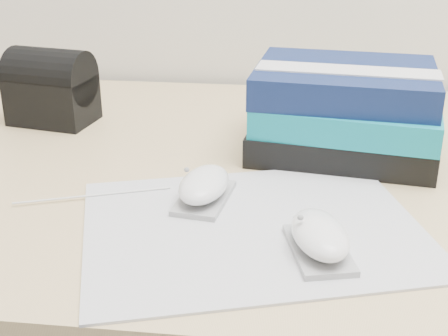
# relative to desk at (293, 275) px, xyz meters

# --- Properties ---
(desk) EXTENTS (1.60, 0.80, 0.73)m
(desk) POSITION_rel_desk_xyz_m (0.00, 0.00, 0.00)
(desk) COLOR tan
(desk) RESTS_ON ground
(mousepad) EXTENTS (0.47, 0.41, 0.00)m
(mousepad) POSITION_rel_desk_xyz_m (-0.05, -0.26, 0.24)
(mousepad) COLOR #999AA1
(mousepad) RESTS_ON desk
(mouse_rear) EXTENTS (0.07, 0.11, 0.04)m
(mouse_rear) POSITION_rel_desk_xyz_m (-0.12, -0.20, 0.26)
(mouse_rear) COLOR #959597
(mouse_rear) RESTS_ON mousepad
(mouse_front) EXTENTS (0.08, 0.12, 0.04)m
(mouse_front) POSITION_rel_desk_xyz_m (0.02, -0.31, 0.26)
(mouse_front) COLOR #979799
(mouse_front) RESTS_ON mousepad
(usb_cable) EXTENTS (0.19, 0.07, 0.00)m
(usb_cable) POSITION_rel_desk_xyz_m (-0.26, -0.21, 0.24)
(usb_cable) COLOR silver
(usb_cable) RESTS_ON mousepad
(book_stack) EXTENTS (0.30, 0.25, 0.13)m
(book_stack) POSITION_rel_desk_xyz_m (0.07, -0.00, 0.30)
(book_stack) COLOR black
(book_stack) RESTS_ON desk
(pouch) EXTENTS (0.15, 0.12, 0.13)m
(pouch) POSITION_rel_desk_xyz_m (-0.42, 0.07, 0.30)
(pouch) COLOR black
(pouch) RESTS_ON desk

